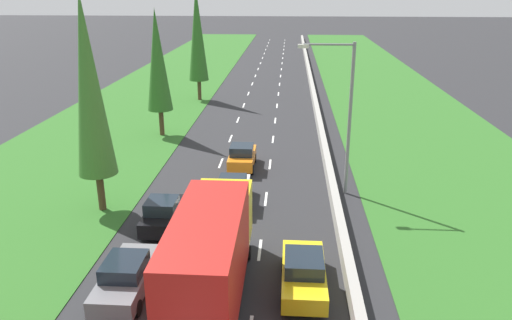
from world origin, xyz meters
The scene contains 15 objects.
ground_plane centered at (0.00, 60.00, 0.00)m, with size 300.00×300.00×0.00m, color #28282B.
grass_verge_left centered at (-12.65, 60.00, 0.02)m, with size 14.00×140.00×0.04m, color #2D6623.
grass_verge_right centered at (14.35, 60.00, 0.02)m, with size 14.00×140.00×0.04m, color #2D6623.
median_barrier centered at (5.70, 60.00, 0.42)m, with size 0.44×120.00×0.85m, color #9E9B93.
lane_markings centered at (0.00, 60.00, 0.01)m, with size 3.64×116.00×0.01m.
red_box_truck_centre_lane centered at (0.15, 16.69, 2.18)m, with size 2.46×9.40×4.18m.
grey_sedan_left_lane centered at (-3.43, 17.11, 0.81)m, with size 1.82×4.50×1.64m.
black_hatchback_left_lane centered at (-3.33, 22.89, 0.84)m, with size 1.74×3.90×1.72m.
yellow_sedan_right_lane centered at (3.74, 17.87, 0.81)m, with size 1.82×4.50×1.64m.
white_hatchback_centre_lane centered at (-0.11, 26.17, 0.84)m, with size 1.74×3.90×1.72m.
orange_hatchback_centre_lane centered at (-0.14, 32.13, 0.84)m, with size 1.74×3.90×1.72m.
poplar_tree_second centered at (-7.34, 24.91, 6.99)m, with size 2.10×2.10×11.88m.
poplar_tree_third centered at (-7.61, 39.62, 6.22)m, with size 2.06×2.06×10.33m.
poplar_tree_fourth centered at (-6.82, 53.29, 7.08)m, with size 2.10×2.10×12.05m.
street_light_mast centered at (6.16, 28.22, 5.23)m, with size 3.20×0.28×9.00m.
Camera 1 is at (2.97, 0.19, 11.93)m, focal length 34.76 mm.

